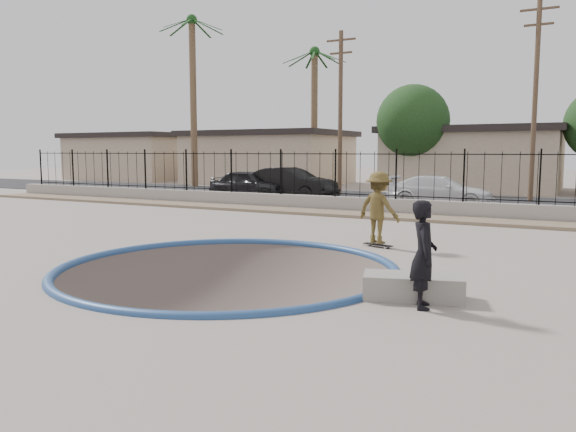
# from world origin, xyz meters

# --- Properties ---
(ground) EXTENTS (120.00, 120.00, 2.20)m
(ground) POSITION_xyz_m (0.00, 12.00, -1.10)
(ground) COLOR gray
(ground) RESTS_ON ground
(bowl_pit) EXTENTS (6.84, 6.84, 1.80)m
(bowl_pit) POSITION_xyz_m (0.00, -1.00, 0.00)
(bowl_pit) COLOR #493D38
(bowl_pit) RESTS_ON ground
(coping_ring) EXTENTS (7.04, 7.04, 0.20)m
(coping_ring) POSITION_xyz_m (0.00, -1.00, 0.00)
(coping_ring) COLOR navy
(coping_ring) RESTS_ON ground
(rock_strip) EXTENTS (42.00, 1.60, 0.11)m
(rock_strip) POSITION_xyz_m (0.00, 9.20, 0.06)
(rock_strip) COLOR #92785F
(rock_strip) RESTS_ON ground
(retaining_wall) EXTENTS (42.00, 0.45, 0.60)m
(retaining_wall) POSITION_xyz_m (0.00, 10.30, 0.30)
(retaining_wall) COLOR gray
(retaining_wall) RESTS_ON ground
(fence) EXTENTS (40.00, 0.04, 1.80)m
(fence) POSITION_xyz_m (0.00, 10.30, 1.50)
(fence) COLOR black
(fence) RESTS_ON retaining_wall
(street) EXTENTS (90.00, 8.00, 0.04)m
(street) POSITION_xyz_m (0.00, 17.00, 0.02)
(street) COLOR black
(street) RESTS_ON ground
(house_west_far) EXTENTS (10.60, 8.60, 3.90)m
(house_west_far) POSITION_xyz_m (-28.00, 26.50, 1.97)
(house_west_far) COLOR tan
(house_west_far) RESTS_ON ground
(house_west) EXTENTS (11.60, 8.60, 3.90)m
(house_west) POSITION_xyz_m (-15.00, 26.50, 1.97)
(house_west) COLOR tan
(house_west) RESTS_ON ground
(house_center) EXTENTS (10.60, 8.60, 3.90)m
(house_center) POSITION_xyz_m (0.00, 26.50, 1.97)
(house_center) COLOR tan
(house_center) RESTS_ON ground
(palm_left) EXTENTS (2.30, 2.30, 11.30)m
(palm_left) POSITION_xyz_m (-17.00, 20.00, 7.95)
(palm_left) COLOR brown
(palm_left) RESTS_ON ground
(palm_mid) EXTENTS (2.30, 2.30, 9.30)m
(palm_mid) POSITION_xyz_m (-10.00, 24.00, 6.69)
(palm_mid) COLOR brown
(palm_mid) RESTS_ON ground
(utility_pole_left) EXTENTS (1.70, 0.24, 9.00)m
(utility_pole_left) POSITION_xyz_m (-6.00, 19.00, 4.70)
(utility_pole_left) COLOR #473323
(utility_pole_left) RESTS_ON ground
(utility_pole_mid) EXTENTS (1.70, 0.24, 9.50)m
(utility_pole_mid) POSITION_xyz_m (4.00, 19.00, 4.96)
(utility_pole_mid) COLOR #473323
(utility_pole_mid) RESTS_ON ground
(street_tree_left) EXTENTS (4.32, 4.32, 6.36)m
(street_tree_left) POSITION_xyz_m (-3.00, 23.00, 4.19)
(street_tree_left) COLOR #473323
(street_tree_left) RESTS_ON ground
(skater) EXTENTS (1.31, 0.99, 1.81)m
(skater) POSITION_xyz_m (1.84, 3.00, 0.90)
(skater) COLOR brown
(skater) RESTS_ON ground
(skateboard) EXTENTS (0.83, 0.42, 0.07)m
(skateboard) POSITION_xyz_m (1.84, 3.00, 0.06)
(skateboard) COLOR black
(skateboard) RESTS_ON ground
(videographer) EXTENTS (0.58, 0.71, 1.67)m
(videographer) POSITION_xyz_m (4.28, -1.96, 0.84)
(videographer) COLOR black
(videographer) RESTS_ON ground
(concrete_ledge) EXTENTS (1.74, 1.14, 0.40)m
(concrete_ledge) POSITION_xyz_m (4.00, -1.50, 0.20)
(concrete_ledge) COLOR gray
(concrete_ledge) RESTS_ON ground
(car_a) EXTENTS (4.31, 1.85, 1.45)m
(car_a) POSITION_xyz_m (-8.55, 13.55, 0.76)
(car_a) COLOR black
(car_a) RESTS_ON street
(car_b) EXTENTS (4.89, 2.06, 1.57)m
(car_b) POSITION_xyz_m (-6.50, 13.94, 0.82)
(car_b) COLOR black
(car_b) RESTS_ON street
(car_c) EXTENTS (4.56, 1.90, 1.32)m
(car_c) POSITION_xyz_m (0.81, 13.99, 0.69)
(car_c) COLOR silver
(car_c) RESTS_ON street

